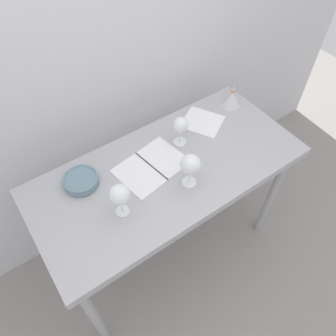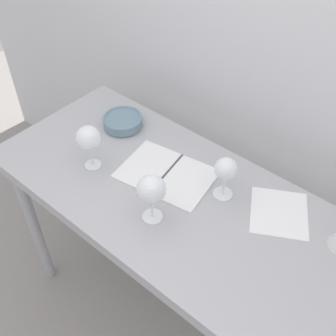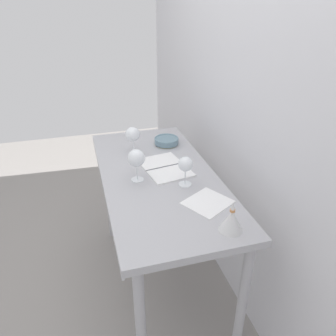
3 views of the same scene
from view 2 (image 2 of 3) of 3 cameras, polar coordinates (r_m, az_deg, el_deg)
The scene contains 9 objects.
ground_plane at distance 2.27m, azimuth 0.25°, elevation -18.74°, with size 6.00×6.00×0.00m, color gray.
back_wall at distance 1.62m, azimuth 12.16°, elevation 16.70°, with size 3.80×0.04×2.60m, color silver.
steel_counter at distance 1.60m, azimuth 0.19°, elevation -5.73°, with size 1.40×0.65×0.90m.
wine_glass_near_center at distance 1.35m, azimuth -2.28°, elevation -3.03°, with size 0.10×0.10×0.19m.
wine_glass_near_left at distance 1.56m, azimuth -10.75°, elevation 3.90°, with size 0.09×0.09×0.18m.
wine_glass_far_right at distance 1.44m, azimuth 7.89°, elevation -0.28°, with size 0.08×0.08×0.17m.
open_notebook at distance 1.58m, azimuth -0.20°, elevation -0.81°, with size 0.38×0.30×0.01m.
tasting_sheet_upper at distance 1.51m, azimuth 14.89°, elevation -5.89°, with size 0.19×0.21×0.00m, color white.
tasting_bowl at distance 1.80m, azimuth -6.17°, elevation 6.37°, with size 0.17×0.17×0.05m.
Camera 2 is at (0.67, -0.80, 2.02)m, focal length 44.76 mm.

